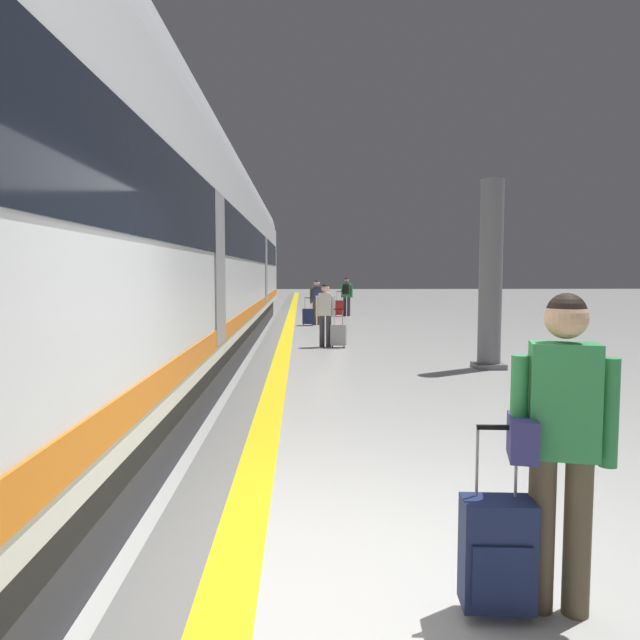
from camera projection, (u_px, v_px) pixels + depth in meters
ground_plane at (363, 572)px, 3.74m from camera, size 120.00×120.00×0.00m
safety_line_strip at (283, 353)px, 13.68m from camera, size 0.36×80.00×0.01m
tactile_edge_band at (268, 353)px, 13.67m from camera, size 0.62×80.00×0.01m
high_speed_train at (180, 241)px, 12.62m from camera, size 2.94×30.59×4.97m
traveller_foreground at (559, 431)px, 3.22m from camera, size 0.58×0.33×1.75m
rolling_suitcase_foreground at (497, 553)px, 3.23m from camera, size 0.40×0.26×1.04m
passenger_near at (325, 310)px, 14.83m from camera, size 0.48×0.25×1.57m
suitcase_near at (339, 335)px, 14.74m from camera, size 0.42×0.30×0.96m
passenger_mid at (317, 298)px, 21.02m from camera, size 0.49×0.31×1.57m
suitcase_mid at (308, 316)px, 20.74m from camera, size 0.38×0.24×0.97m
passenger_far at (347, 293)px, 25.15m from camera, size 0.48×0.39×1.63m
suitcase_far at (339, 308)px, 25.06m from camera, size 0.41×0.29×1.05m
platform_pillar at (490, 279)px, 11.48m from camera, size 0.56×0.56×3.60m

